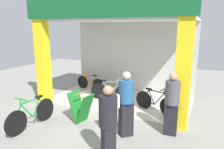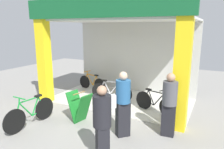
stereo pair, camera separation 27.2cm
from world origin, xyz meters
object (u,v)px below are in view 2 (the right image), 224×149
at_px(sandwich_board_sign, 80,107).
at_px(bicycle_inside_0, 155,103).
at_px(pedestrian_0, 169,104).
at_px(bicycle_inside_1, 92,83).
at_px(pedestrian_1, 102,123).
at_px(pedestrian_2, 122,103).
at_px(bicycle_inside_2, 111,92).
at_px(bicycle_parked_0, 31,113).

bearing_deg(sandwich_board_sign, bicycle_inside_0, 42.26).
bearing_deg(pedestrian_0, bicycle_inside_0, 118.97).
bearing_deg(bicycle_inside_1, pedestrian_1, -55.09).
bearing_deg(pedestrian_2, pedestrian_1, -86.42).
relative_size(bicycle_inside_2, sandwich_board_sign, 1.81).
bearing_deg(bicycle_inside_2, bicycle_parked_0, -110.30).
distance_m(bicycle_parked_0, pedestrian_0, 3.81).
bearing_deg(bicycle_inside_1, pedestrian_0, -32.61).
bearing_deg(bicycle_inside_0, bicycle_inside_2, 167.82).
height_order(bicycle_inside_1, pedestrian_2, pedestrian_2).
distance_m(bicycle_inside_2, sandwich_board_sign, 2.03).
height_order(bicycle_inside_1, pedestrian_0, pedestrian_0).
distance_m(sandwich_board_sign, pedestrian_1, 2.06).
bearing_deg(bicycle_parked_0, pedestrian_2, 14.85).
relative_size(bicycle_inside_0, pedestrian_0, 0.91).
relative_size(bicycle_inside_1, sandwich_board_sign, 1.65).
height_order(bicycle_inside_2, sandwich_board_sign, bicycle_inside_2).
height_order(bicycle_parked_0, sandwich_board_sign, bicycle_parked_0).
bearing_deg(sandwich_board_sign, pedestrian_2, -7.24).
bearing_deg(sandwich_board_sign, bicycle_parked_0, -141.32).
bearing_deg(bicycle_parked_0, sandwich_board_sign, 38.68).
bearing_deg(bicycle_inside_1, sandwich_board_sign, -64.02).
distance_m(bicycle_inside_2, pedestrian_2, 2.70).
distance_m(bicycle_inside_0, sandwich_board_sign, 2.44).
height_order(bicycle_inside_0, bicycle_parked_0, bicycle_parked_0).
distance_m(bicycle_inside_1, pedestrian_0, 4.67).
distance_m(bicycle_inside_1, pedestrian_1, 5.15).
xyz_separation_m(bicycle_parked_0, sandwich_board_sign, (1.07, 0.85, 0.07)).
height_order(bicycle_inside_2, pedestrian_2, pedestrian_2).
bearing_deg(bicycle_inside_2, bicycle_inside_1, 148.89).
bearing_deg(sandwich_board_sign, bicycle_inside_1, 115.98).
bearing_deg(pedestrian_1, pedestrian_2, 93.58).
relative_size(bicycle_inside_1, pedestrian_0, 0.90).
bearing_deg(sandwich_board_sign, pedestrian_1, -40.87).
bearing_deg(pedestrian_0, pedestrian_2, -151.85).
height_order(bicycle_inside_0, pedestrian_0, pedestrian_0).
height_order(bicycle_inside_2, pedestrian_1, pedestrian_1).
height_order(bicycle_inside_2, bicycle_parked_0, bicycle_parked_0).
distance_m(bicycle_inside_1, pedestrian_2, 4.23).
bearing_deg(bicycle_parked_0, pedestrian_1, -10.23).
height_order(bicycle_inside_0, pedestrian_1, pedestrian_1).
xyz_separation_m(pedestrian_0, pedestrian_1, (-0.98, -1.70, -0.01)).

